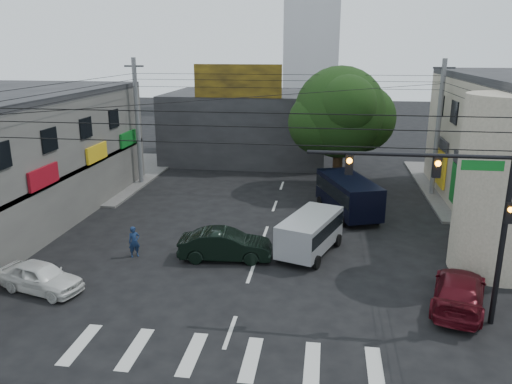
% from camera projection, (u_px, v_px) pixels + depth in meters
% --- Properties ---
extents(ground, '(160.00, 160.00, 0.00)m').
position_uv_depth(ground, '(244.00, 293.00, 20.85)').
color(ground, black).
rests_on(ground, ground).
extents(sidewalk_far_left, '(16.00, 16.00, 0.15)m').
position_uv_depth(sidewalk_far_left, '(62.00, 173.00, 40.40)').
color(sidewalk_far_left, '#514F4C').
rests_on(sidewalk_far_left, ground).
extents(corner_column, '(4.00, 4.00, 8.00)m').
position_uv_depth(corner_column, '(504.00, 186.00, 22.02)').
color(corner_column, gray).
rests_on(corner_column, ground).
extents(building_far, '(14.00, 10.00, 6.00)m').
position_uv_depth(building_far, '(248.00, 126.00, 45.26)').
color(building_far, '#232326').
rests_on(building_far, ground).
extents(billboard, '(7.00, 0.30, 2.60)m').
position_uv_depth(billboard, '(238.00, 81.00, 39.40)').
color(billboard, olive).
rests_on(billboard, building_far).
extents(street_tree, '(6.40, 6.40, 8.70)m').
position_uv_depth(street_tree, '(340.00, 113.00, 34.92)').
color(street_tree, black).
rests_on(street_tree, ground).
extents(traffic_gantry, '(7.10, 0.35, 7.20)m').
position_uv_depth(traffic_gantry, '(458.00, 197.00, 17.47)').
color(traffic_gantry, black).
rests_on(traffic_gantry, ground).
extents(utility_pole_far_left, '(0.32, 0.32, 9.20)m').
position_uv_depth(utility_pole_far_left, '(138.00, 123.00, 36.20)').
color(utility_pole_far_left, '#59595B').
rests_on(utility_pole_far_left, ground).
extents(utility_pole_far_right, '(0.32, 0.32, 9.20)m').
position_uv_depth(utility_pole_far_right, '(438.00, 129.00, 33.32)').
color(utility_pole_far_right, '#59595B').
rests_on(utility_pole_far_right, ground).
extents(dark_sedan, '(2.35, 4.74, 1.47)m').
position_uv_depth(dark_sedan, '(225.00, 245.00, 24.00)').
color(dark_sedan, black).
rests_on(dark_sedan, ground).
extents(white_compact, '(3.37, 4.48, 1.27)m').
position_uv_depth(white_compact, '(41.00, 277.00, 20.88)').
color(white_compact, silver).
rests_on(white_compact, ground).
extents(maroon_sedan, '(4.38, 5.69, 1.36)m').
position_uv_depth(maroon_sedan, '(459.00, 291.00, 19.59)').
color(maroon_sedan, '#450912').
rests_on(maroon_sedan, ground).
extents(silver_minivan, '(5.69, 4.69, 1.94)m').
position_uv_depth(silver_minivan, '(310.00, 235.00, 24.62)').
color(silver_minivan, '#A6A8AE').
rests_on(silver_minivan, ground).
extents(navy_van, '(7.11, 5.85, 2.28)m').
position_uv_depth(navy_van, '(348.00, 197.00, 30.31)').
color(navy_van, black).
rests_on(navy_van, ground).
extents(traffic_officer, '(0.91, 0.90, 1.54)m').
position_uv_depth(traffic_officer, '(134.00, 242.00, 24.30)').
color(traffic_officer, '#142546').
rests_on(traffic_officer, ground).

